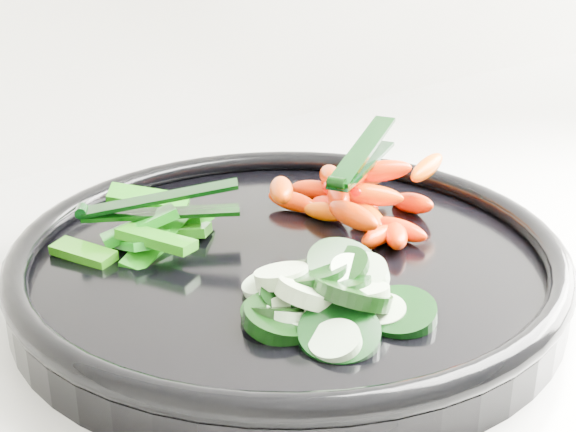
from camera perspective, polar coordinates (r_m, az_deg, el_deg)
veggie_tray at (r=0.55m, az=0.00°, el=-3.33°), size 0.42×0.42×0.04m
cucumber_pile at (r=0.48m, az=2.43°, el=-5.77°), size 0.12×0.12×0.04m
carrot_pile at (r=0.60m, az=4.85°, el=1.27°), size 0.16×0.15×0.05m
pepper_pile at (r=0.58m, az=-9.89°, el=-0.97°), size 0.12×0.12×0.03m
tong_carrot at (r=0.59m, az=5.23°, el=4.11°), size 0.11×0.07×0.02m
tong_pepper at (r=0.57m, az=-9.39°, el=0.70°), size 0.10×0.07×0.02m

